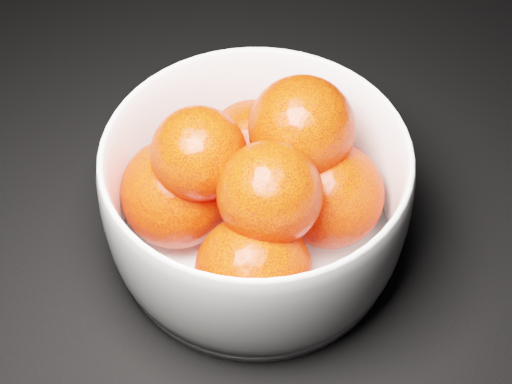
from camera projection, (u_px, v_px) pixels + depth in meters
The scene contains 2 objects.
bowl at pixel (256, 197), 0.57m from camera, with size 0.24×0.24×0.12m.
orange_pile at pixel (255, 187), 0.55m from camera, with size 0.19×0.19×0.14m.
Camera 1 is at (-0.05, -0.55, 0.50)m, focal length 50.00 mm.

